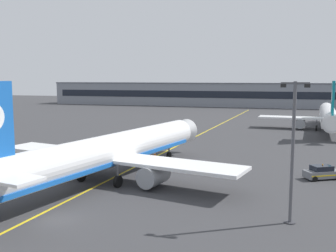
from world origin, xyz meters
TOP-DOWN VIEW (x-y plane):
  - ground_plane at (0.00, 0.00)m, footprint 400.00×400.00m
  - taxiway_centreline at (0.00, 30.00)m, footprint 12.11×179.63m
  - airliner_foreground at (-0.98, 12.92)m, footprint 32.29×41.15m
  - airliner_background at (28.18, 67.29)m, footprint 31.37×40.39m
  - apron_lamp_post at (19.09, 4.78)m, footprint 2.24×0.90m
  - service_car_nearest at (22.90, 20.66)m, footprint 4.54×3.66m
  - safety_cone_by_nose_gear at (-0.55, 28.67)m, footprint 0.44×0.44m
  - terminal_building at (-7.60, 136.52)m, footprint 148.59×12.40m

SIDE VIEW (x-z plane):
  - ground_plane at x=0.00m, z-range 0.00..0.00m
  - taxiway_centreline at x=0.00m, z-range 0.00..0.01m
  - safety_cone_by_nose_gear at x=-0.55m, z-range -0.02..0.53m
  - service_car_nearest at x=22.90m, z-range -0.13..1.66m
  - airliner_background at x=28.18m, z-range -2.39..8.94m
  - airliner_foreground at x=-0.98m, z-range -2.46..9.19m
  - terminal_building at x=-7.60m, z-range 0.01..9.88m
  - apron_lamp_post at x=19.09m, z-range 0.30..11.93m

